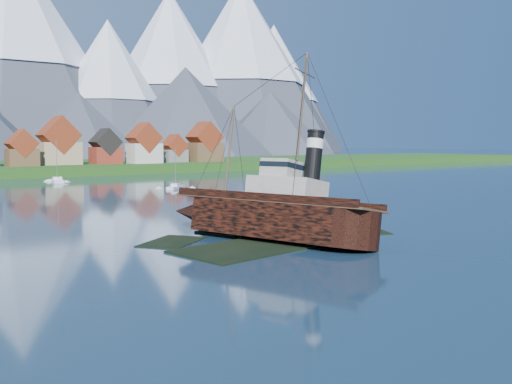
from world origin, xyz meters
TOP-DOWN VIEW (x-y plane):
  - ground at (0.00, 0.00)m, footprint 1400.00×1400.00m
  - shoal at (1.78, 2.15)m, footprint 31.71×21.24m
  - tugboat_wreck at (0.93, 2.16)m, footprint 6.65×28.65m
  - sailboat_d at (26.54, 70.43)m, footprint 6.85×6.14m
  - sailboat_e at (10.68, 109.07)m, footprint 4.61×10.77m

SIDE VIEW (x-z plane):
  - shoal at x=1.78m, z-range -0.92..0.22m
  - ground at x=0.00m, z-range 0.00..0.00m
  - sailboat_d at x=26.54m, z-range -4.80..5.27m
  - sailboat_e at x=10.68m, z-range -5.80..6.33m
  - tugboat_wreck at x=0.93m, z-range -8.49..14.21m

